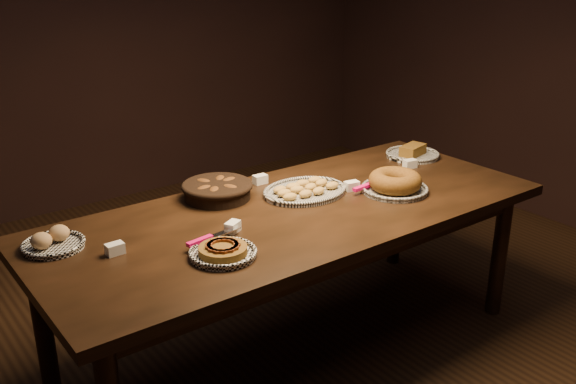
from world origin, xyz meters
TOP-DOWN VIEW (x-y plane):
  - ground at (0.00, 0.00)m, footprint 5.00×5.00m
  - buffet_table at (0.00, 0.00)m, footprint 2.40×1.00m
  - apple_tart_plate at (-0.52, -0.21)m, footprint 0.31×0.30m
  - madeleine_platter at (0.16, 0.13)m, footprint 0.43×0.35m
  - bundt_cake_plate at (0.53, -0.11)m, footprint 0.36×0.33m
  - croissant_basket at (-0.21, 0.33)m, footprint 0.37×0.37m
  - bread_roll_plate at (-1.02, 0.26)m, footprint 0.25×0.25m
  - loaf_plate at (1.02, 0.22)m, footprint 0.30×0.30m
  - tent_cards at (0.02, 0.10)m, footprint 1.78×0.48m

SIDE VIEW (x-z plane):
  - ground at x=0.00m, z-range 0.00..0.00m
  - buffet_table at x=0.00m, z-range 0.30..1.05m
  - madeleine_platter at x=0.16m, z-range 0.74..0.79m
  - apple_tart_plate at x=-0.52m, z-range 0.74..0.80m
  - loaf_plate at x=1.02m, z-range 0.74..0.81m
  - tent_cards at x=0.02m, z-range 0.75..0.79m
  - bread_roll_plate at x=-1.02m, z-range 0.74..0.81m
  - bundt_cake_plate at x=0.53m, z-range 0.74..0.84m
  - croissant_basket at x=-0.21m, z-range 0.76..0.84m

